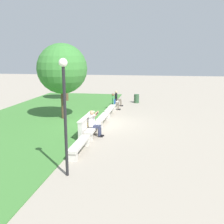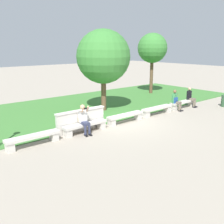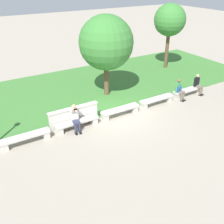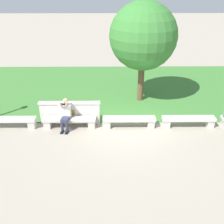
# 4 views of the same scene
# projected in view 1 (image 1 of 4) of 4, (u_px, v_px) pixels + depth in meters

# --- Properties ---
(ground_plane) EXTENTS (80.00, 80.00, 0.00)m
(ground_plane) POSITION_uv_depth(u_px,v_px,m) (103.00, 123.00, 15.96)
(ground_plane) COLOR gray
(grass_strip) EXTENTS (24.18, 8.00, 0.03)m
(grass_strip) POSITION_uv_depth(u_px,v_px,m) (35.00, 120.00, 16.67)
(grass_strip) COLOR #3D7533
(grass_strip) RESTS_ON ground
(bench_main) EXTENTS (2.20, 0.40, 0.45)m
(bench_main) POSITION_uv_depth(u_px,v_px,m) (79.00, 145.00, 11.09)
(bench_main) COLOR beige
(bench_main) RESTS_ON ground
(bench_near) EXTENTS (2.20, 0.40, 0.45)m
(bench_near) POSITION_uv_depth(u_px,v_px,m) (93.00, 129.00, 13.49)
(bench_near) COLOR beige
(bench_near) RESTS_ON ground
(bench_mid) EXTENTS (2.20, 0.40, 0.45)m
(bench_mid) POSITION_uv_depth(u_px,v_px,m) (103.00, 118.00, 15.90)
(bench_mid) COLOR beige
(bench_mid) RESTS_ON ground
(bench_far) EXTENTS (2.20, 0.40, 0.45)m
(bench_far) POSITION_uv_depth(u_px,v_px,m) (110.00, 110.00, 18.31)
(bench_far) COLOR beige
(bench_far) RESTS_ON ground
(bench_end) EXTENTS (2.20, 0.40, 0.45)m
(bench_end) POSITION_uv_depth(u_px,v_px,m) (115.00, 104.00, 20.71)
(bench_end) COLOR beige
(bench_end) RESTS_ON ground
(backrest_wall_with_plaque) EXTENTS (2.58, 0.24, 1.01)m
(backrest_wall_with_plaque) POSITION_uv_depth(u_px,v_px,m) (87.00, 125.00, 13.51)
(backrest_wall_with_plaque) COLOR beige
(backrest_wall_with_plaque) RESTS_ON ground
(person_photographer) EXTENTS (0.51, 0.76, 1.32)m
(person_photographer) POSITION_uv_depth(u_px,v_px,m) (94.00, 122.00, 13.29)
(person_photographer) COLOR black
(person_photographer) RESTS_ON ground
(person_distant) EXTENTS (0.48, 0.71, 1.26)m
(person_distant) POSITION_uv_depth(u_px,v_px,m) (114.00, 101.00, 19.81)
(person_distant) COLOR black
(person_distant) RESTS_ON ground
(person_companion) EXTENTS (0.48, 0.71, 1.26)m
(person_companion) POSITION_uv_depth(u_px,v_px,m) (117.00, 98.00, 21.30)
(person_companion) COLOR black
(person_companion) RESTS_ON ground
(backpack) EXTENTS (0.28, 0.24, 0.43)m
(backpack) POSITION_uv_depth(u_px,v_px,m) (114.00, 102.00, 19.79)
(backpack) COLOR #234C8C
(backpack) RESTS_ON bench_end
(tree_behind_wall) EXTENTS (3.15, 3.15, 4.81)m
(tree_behind_wall) POSITION_uv_depth(u_px,v_px,m) (62.00, 69.00, 16.46)
(tree_behind_wall) COLOR brown
(tree_behind_wall) RESTS_ON ground
(tree_left_background) EXTENTS (2.36, 2.36, 4.84)m
(tree_left_background) POSITION_uv_depth(u_px,v_px,m) (66.00, 60.00, 23.11)
(tree_left_background) COLOR brown
(tree_left_background) RESTS_ON ground
(trash_bin) EXTENTS (0.44, 0.44, 0.75)m
(trash_bin) POSITION_uv_depth(u_px,v_px,m) (137.00, 99.00, 22.79)
(trash_bin) COLOR #2D5133
(trash_bin) RESTS_ON ground
(lamp_post) EXTENTS (0.28, 0.28, 3.96)m
(lamp_post) POSITION_uv_depth(u_px,v_px,m) (65.00, 101.00, 8.46)
(lamp_post) COLOR black
(lamp_post) RESTS_ON ground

